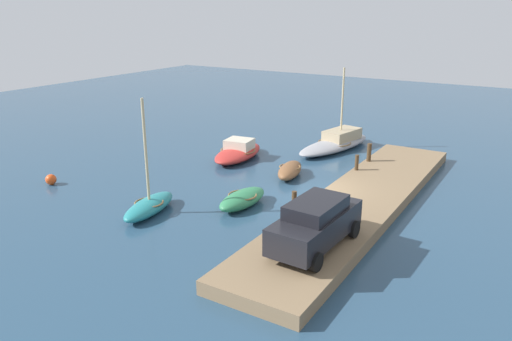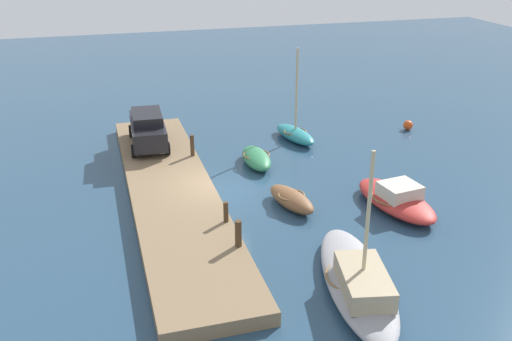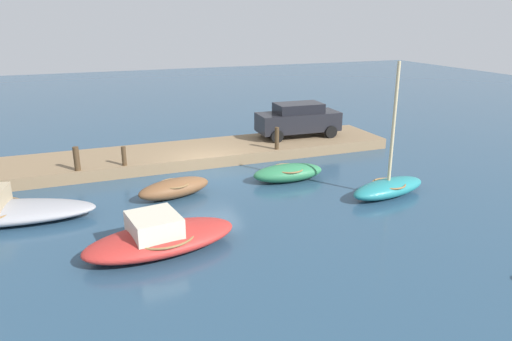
{
  "view_description": "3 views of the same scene",
  "coord_description": "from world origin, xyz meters",
  "views": [
    {
      "loc": [
        -19.91,
        -8.87,
        8.48
      ],
      "look_at": [
        -1.38,
        2.53,
        1.35
      ],
      "focal_mm": 34.75,
      "sensor_mm": 36.0,
      "label": 1
    },
    {
      "loc": [
        22.45,
        -4.79,
        10.92
      ],
      "look_at": [
        -0.34,
        1.8,
        0.71
      ],
      "focal_mm": 40.41,
      "sensor_mm": 36.0,
      "label": 2
    },
    {
      "loc": [
        5.54,
        19.61,
        6.59
      ],
      "look_at": [
        -1.01,
        2.94,
        0.78
      ],
      "focal_mm": 33.84,
      "sensor_mm": 36.0,
      "label": 3
    }
  ],
  "objects": [
    {
      "name": "dock_platform",
      "position": [
        0.0,
        -2.05,
        0.26
      ],
      "size": [
        18.92,
        3.56,
        0.51
      ],
      "primitive_type": "cube",
      "color": "#846B4C",
      "rests_on": "ground_plane"
    },
    {
      "name": "dinghy_brown",
      "position": [
        2.17,
        2.61,
        0.36
      ],
      "size": [
        3.03,
        1.73,
        0.7
      ],
      "rotation": [
        0.0,
        0.0,
        0.24
      ],
      "color": "brown",
      "rests_on": "ground_plane"
    },
    {
      "name": "rowboat_green",
      "position": [
        -2.62,
        2.48,
        0.36
      ],
      "size": [
        3.06,
        1.35,
        0.7
      ],
      "rotation": [
        0.0,
        0.0,
        -0.04
      ],
      "color": "#2D7A4C",
      "rests_on": "ground_plane"
    },
    {
      "name": "ground_plane",
      "position": [
        0.0,
        0.0,
        0.0
      ],
      "size": [
        84.0,
        84.0,
        0.0
      ],
      "primitive_type": "plane",
      "color": "navy"
    },
    {
      "name": "mooring_post_mid_west",
      "position": [
        3.6,
        -0.52,
        0.92
      ],
      "size": [
        0.19,
        0.19,
        0.81
      ],
      "primitive_type": "cylinder",
      "color": "#47331E",
      "rests_on": "dock_platform"
    },
    {
      "name": "sailboat_grey",
      "position": [
        8.47,
        2.65,
        0.44
      ],
      "size": [
        6.93,
        3.31,
        5.06
      ],
      "rotation": [
        0.0,
        0.0,
        -0.2
      ],
      "color": "#939399",
      "rests_on": "ground_plane"
    },
    {
      "name": "mooring_post_west",
      "position": [
        -3.43,
        -0.52,
        1.04
      ],
      "size": [
        0.2,
        0.2,
        1.06
      ],
      "primitive_type": "cylinder",
      "color": "#47331E",
      "rests_on": "dock_platform"
    },
    {
      "name": "motorboat_red",
      "position": [
        3.48,
        6.75,
        0.43
      ],
      "size": [
        4.76,
        2.6,
        1.15
      ],
      "rotation": [
        0.0,
        0.0,
        0.14
      ],
      "color": "#B72D28",
      "rests_on": "ground_plane"
    },
    {
      "name": "parked_car",
      "position": [
        -5.46,
        -2.41,
        1.42
      ],
      "size": [
        4.32,
        2.01,
        1.75
      ],
      "rotation": [
        0.0,
        0.0,
        -0.04
      ],
      "color": "black",
      "rests_on": "dock_platform"
    },
    {
      "name": "marker_buoy",
      "position": [
        -5.25,
        12.31,
        0.27
      ],
      "size": [
        0.54,
        0.54,
        0.54
      ],
      "primitive_type": "sphere",
      "color": "#E54C19",
      "rests_on": "ground_plane"
    },
    {
      "name": "mooring_post_mid_east",
      "position": [
        5.47,
        -0.52,
        1.0
      ],
      "size": [
        0.24,
        0.24,
        0.99
      ],
      "primitive_type": "cylinder",
      "color": "#47331E",
      "rests_on": "dock_platform"
    },
    {
      "name": "rowboat_teal",
      "position": [
        -5.4,
        5.49,
        0.39
      ],
      "size": [
        3.6,
        1.82,
        5.04
      ],
      "rotation": [
        0.0,
        0.0,
        0.19
      ],
      "color": "teal",
      "rests_on": "ground_plane"
    }
  ]
}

